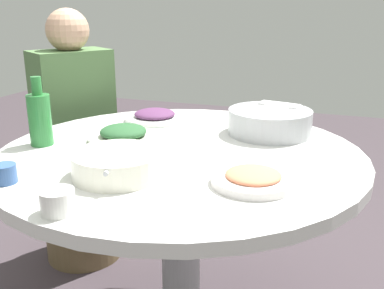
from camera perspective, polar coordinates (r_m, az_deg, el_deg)
The scene contains 11 objects.
round_dining_table at distance 1.48m, azimuth -1.51°, elevation -5.30°, with size 1.18×1.18×0.77m.
rice_bowl at distance 1.63m, azimuth 9.94°, elevation 2.96°, with size 0.30×0.30×0.10m.
soup_bowl at distance 1.23m, azimuth -9.50°, elevation -2.59°, with size 0.25×0.27×0.07m.
dish_shrimp at distance 1.18m, azimuth 7.85°, elevation -4.31°, with size 0.22×0.22×0.04m.
dish_greens at distance 1.55m, azimuth -8.79°, elevation 1.28°, with size 0.24×0.24×0.06m.
dish_eggplant at distance 1.81m, azimuth -4.81°, elevation 3.65°, with size 0.24×0.24×0.05m.
green_bottle at distance 1.55m, azimuth -18.93°, elevation 3.25°, with size 0.07×0.07×0.23m.
tea_cup_near at distance 1.27m, azimuth -22.90°, elevation -3.47°, with size 0.06×0.06×0.05m, color #385C9A.
tea_cup_far at distance 1.05m, azimuth -16.85°, elevation -7.03°, with size 0.08×0.08×0.06m, color white.
stool_for_diner_left at distance 2.31m, azimuth -13.86°, elevation -8.59°, with size 0.37×0.37×0.45m, color brown.
diner_left at distance 2.14m, azimuth -14.92°, elevation 4.62°, with size 0.46×0.45×0.76m.
Camera 1 is at (-0.50, 1.27, 1.23)m, focal length 41.60 mm.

